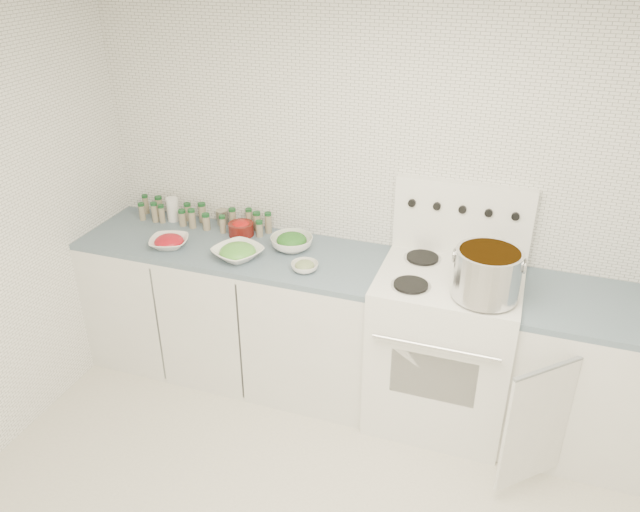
{
  "coord_description": "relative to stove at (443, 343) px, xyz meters",
  "views": [
    {
      "loc": [
        0.77,
        -1.78,
        2.58
      ],
      "look_at": [
        -0.24,
        1.14,
        0.95
      ],
      "focal_mm": 35.0,
      "sensor_mm": 36.0,
      "label": 1
    }
  ],
  "objects": [
    {
      "name": "counter_right",
      "position": [
        0.82,
        -0.0,
        -0.05
      ],
      "size": [
        0.89,
        0.9,
        0.9
      ],
      "color": "white",
      "rests_on": "ground"
    },
    {
      "name": "counter_left",
      "position": [
        -1.3,
        0.0,
        -0.05
      ],
      "size": [
        1.85,
        0.62,
        0.9
      ],
      "color": "white",
      "rests_on": "ground"
    },
    {
      "name": "bowl_zucchini",
      "position": [
        -0.78,
        -0.14,
        0.43
      ],
      "size": [
        0.19,
        0.19,
        0.06
      ],
      "color": "white",
      "rests_on": "counter_left"
    },
    {
      "name": "spice_cluster",
      "position": [
        -1.61,
        0.21,
        0.47
      ],
      "size": [
        0.93,
        0.16,
        0.14
      ],
      "color": "gray",
      "rests_on": "counter_left"
    },
    {
      "name": "salt_canister",
      "position": [
        -1.82,
        0.21,
        0.48
      ],
      "size": [
        0.09,
        0.09,
        0.15
      ],
      "primitive_type": "cylinder",
      "rotation": [
        0.0,
        0.0,
        0.19
      ],
      "color": "white",
      "rests_on": "counter_left"
    },
    {
      "name": "bowl_snowpea",
      "position": [
        -1.19,
        -0.13,
        0.44
      ],
      "size": [
        0.35,
        0.35,
        0.09
      ],
      "color": "white",
      "rests_on": "counter_left"
    },
    {
      "name": "stove",
      "position": [
        0.0,
        0.0,
        0.0
      ],
      "size": [
        0.76,
        0.7,
        1.36
      ],
      "color": "white",
      "rests_on": "ground"
    },
    {
      "name": "bowl_broccoli",
      "position": [
        -0.94,
        0.08,
        0.45
      ],
      "size": [
        0.3,
        0.3,
        0.1
      ],
      "color": "white",
      "rests_on": "counter_left"
    },
    {
      "name": "bowl_tomato",
      "position": [
        -1.64,
        -0.13,
        0.44
      ],
      "size": [
        0.28,
        0.28,
        0.08
      ],
      "color": "white",
      "rests_on": "counter_left"
    },
    {
      "name": "stock_pot",
      "position": [
        0.19,
        -0.17,
        0.59
      ],
      "size": [
        0.35,
        0.33,
        0.25
      ],
      "rotation": [
        0.0,
        0.0,
        -0.15
      ],
      "color": "silver",
      "rests_on": "stove"
    },
    {
      "name": "bowl_pepper",
      "position": [
        -1.31,
        0.16,
        0.45
      ],
      "size": [
        0.16,
        0.16,
        0.1
      ],
      "color": "#58130F",
      "rests_on": "counter_left"
    },
    {
      "name": "tin_can",
      "position": [
        -1.49,
        0.26,
        0.45
      ],
      "size": [
        0.09,
        0.09,
        0.1
      ],
      "primitive_type": "cylinder",
      "rotation": [
        0.0,
        0.0,
        -0.27
      ],
      "color": "#9E9886",
      "rests_on": "counter_left"
    },
    {
      "name": "room_walls",
      "position": [
        -0.48,
        -1.19,
        1.06
      ],
      "size": [
        3.54,
        3.04,
        2.52
      ],
      "color": "white",
      "rests_on": "ground"
    }
  ]
}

